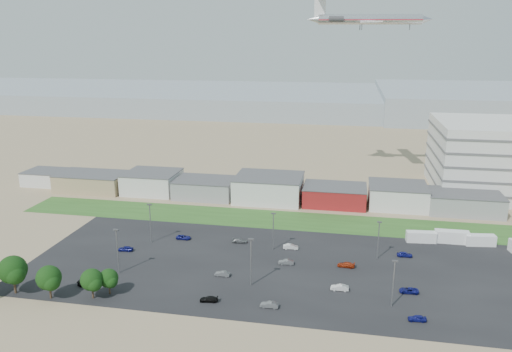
% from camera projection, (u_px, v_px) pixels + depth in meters
% --- Properties ---
extents(ground, '(700.00, 700.00, 0.00)m').
position_uv_depth(ground, '(240.00, 308.00, 100.34)').
color(ground, '#978660').
rests_on(ground, ground).
extents(parking_lot, '(120.00, 50.00, 0.01)m').
position_uv_depth(parking_lot, '(279.00, 267.00, 118.39)').
color(parking_lot, black).
rests_on(parking_lot, ground).
extents(grass_strip, '(160.00, 16.00, 0.02)m').
position_uv_depth(grass_strip, '(278.00, 220.00, 149.62)').
color(grass_strip, '#2C5620').
rests_on(grass_strip, ground).
extents(hills_backdrop, '(700.00, 200.00, 9.00)m').
position_uv_depth(hills_backdrop, '(378.00, 103.00, 390.42)').
color(hills_backdrop, gray).
rests_on(hills_backdrop, ground).
extents(building_row, '(170.00, 20.00, 8.00)m').
position_uv_depth(building_row, '(237.00, 186.00, 169.67)').
color(building_row, silver).
rests_on(building_row, ground).
extents(box_trailer_a, '(7.82, 3.08, 2.86)m').
position_uv_depth(box_trailer_a, '(421.00, 237.00, 132.77)').
color(box_trailer_a, silver).
rests_on(box_trailer_a, ground).
extents(box_trailer_b, '(8.71, 2.73, 3.26)m').
position_uv_depth(box_trailer_b, '(452.00, 237.00, 132.29)').
color(box_trailer_b, silver).
rests_on(box_trailer_b, ground).
extents(box_trailer_c, '(7.86, 3.35, 2.86)m').
position_uv_depth(box_trailer_c, '(480.00, 240.00, 130.59)').
color(box_trailer_c, silver).
rests_on(box_trailer_c, ground).
extents(tree_left, '(6.35, 6.35, 9.52)m').
position_uv_depth(tree_left, '(13.00, 273.00, 104.91)').
color(tree_left, black).
rests_on(tree_left, ground).
extents(tree_mid, '(5.48, 5.48, 8.22)m').
position_uv_depth(tree_mid, '(49.00, 280.00, 102.92)').
color(tree_mid, black).
rests_on(tree_mid, ground).
extents(tree_right, '(4.93, 4.93, 7.39)m').
position_uv_depth(tree_right, '(92.00, 282.00, 103.06)').
color(tree_right, black).
rests_on(tree_right, ground).
extents(tree_near, '(4.29, 4.29, 6.43)m').
position_uv_depth(tree_near, '(109.00, 280.00, 104.91)').
color(tree_near, black).
rests_on(tree_near, ground).
extents(lightpole_front_l, '(1.26, 0.53, 10.74)m').
position_uv_depth(lightpole_front_l, '(118.00, 251.00, 113.96)').
color(lightpole_front_l, slate).
rests_on(lightpole_front_l, ground).
extents(lightpole_front_m, '(1.28, 0.54, 10.92)m').
position_uv_depth(lightpole_front_m, '(251.00, 262.00, 108.18)').
color(lightpole_front_m, slate).
rests_on(lightpole_front_m, ground).
extents(lightpole_front_r, '(1.18, 0.49, 10.01)m').
position_uv_depth(lightpole_front_r, '(393.00, 284.00, 99.60)').
color(lightpole_front_r, slate).
rests_on(lightpole_front_r, ground).
extents(lightpole_back_l, '(1.25, 0.52, 10.66)m').
position_uv_depth(lightpole_back_l, '(151.00, 223.00, 131.55)').
color(lightpole_back_l, slate).
rests_on(lightpole_back_l, ground).
extents(lightpole_back_m, '(1.16, 0.48, 9.86)m').
position_uv_depth(lightpole_back_m, '(273.00, 231.00, 127.03)').
color(lightpole_back_m, slate).
rests_on(lightpole_back_m, ground).
extents(lightpole_back_r, '(1.14, 0.47, 9.68)m').
position_uv_depth(lightpole_back_r, '(378.00, 240.00, 121.61)').
color(lightpole_back_r, slate).
rests_on(lightpole_back_r, ground).
extents(airliner, '(48.42, 36.60, 13.11)m').
position_uv_depth(airliner, '(370.00, 19.00, 175.63)').
color(airliner, silver).
extents(parked_car_0, '(4.12, 2.04, 1.12)m').
position_uv_depth(parked_car_0, '(409.00, 290.00, 106.07)').
color(parked_car_0, navy).
rests_on(parked_car_0, ground).
extents(parked_car_1, '(3.88, 1.38, 1.28)m').
position_uv_depth(parked_car_1, '(340.00, 288.00, 107.16)').
color(parked_car_1, silver).
rests_on(parked_car_1, ground).
extents(parked_car_2, '(3.55, 1.65, 1.18)m').
position_uv_depth(parked_car_2, '(417.00, 318.00, 95.40)').
color(parked_car_2, navy).
rests_on(parked_car_2, ground).
extents(parked_car_3, '(3.94, 1.95, 1.10)m').
position_uv_depth(parked_car_3, '(209.00, 299.00, 102.53)').
color(parked_car_3, black).
rests_on(parked_car_3, ground).
extents(parked_car_4, '(3.55, 1.32, 1.16)m').
position_uv_depth(parked_car_4, '(222.00, 274.00, 113.66)').
color(parked_car_4, '#595B5E').
rests_on(parked_car_4, ground).
extents(parked_car_5, '(3.87, 1.81, 1.28)m').
position_uv_depth(parked_car_5, '(126.00, 249.00, 127.19)').
color(parked_car_5, navy).
rests_on(parked_car_5, ground).
extents(parked_car_6, '(4.16, 1.89, 1.18)m').
position_uv_depth(parked_car_6, '(240.00, 241.00, 132.39)').
color(parked_car_6, '#595B5E').
rests_on(parked_car_6, ground).
extents(parked_car_7, '(3.78, 1.69, 1.21)m').
position_uv_depth(parked_car_7, '(286.00, 262.00, 119.60)').
color(parked_car_7, '#595B5E').
rests_on(parked_car_7, ground).
extents(parked_car_8, '(3.79, 1.64, 1.27)m').
position_uv_depth(parked_car_8, '(405.00, 254.00, 123.79)').
color(parked_car_8, navy).
rests_on(parked_car_8, ground).
extents(parked_car_9, '(3.99, 1.88, 1.10)m').
position_uv_depth(parked_car_9, '(184.00, 237.00, 134.78)').
color(parked_car_9, navy).
rests_on(parked_car_9, ground).
extents(parked_car_10, '(4.16, 2.00, 1.17)m').
position_uv_depth(parked_car_10, '(87.00, 284.00, 108.99)').
color(parked_car_10, black).
rests_on(parked_car_10, ground).
extents(parked_car_11, '(3.96, 1.58, 1.28)m').
position_uv_depth(parked_car_11, '(291.00, 247.00, 128.40)').
color(parked_car_11, silver).
rests_on(parked_car_11, ground).
extents(parked_car_12, '(4.21, 1.99, 1.19)m').
position_uv_depth(parked_car_12, '(346.00, 265.00, 118.17)').
color(parked_car_12, '#95280D').
rests_on(parked_car_12, ground).
extents(parked_car_13, '(3.72, 1.30, 1.23)m').
position_uv_depth(parked_car_13, '(269.00, 305.00, 100.25)').
color(parked_car_13, '#595B5E').
rests_on(parked_car_13, ground).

